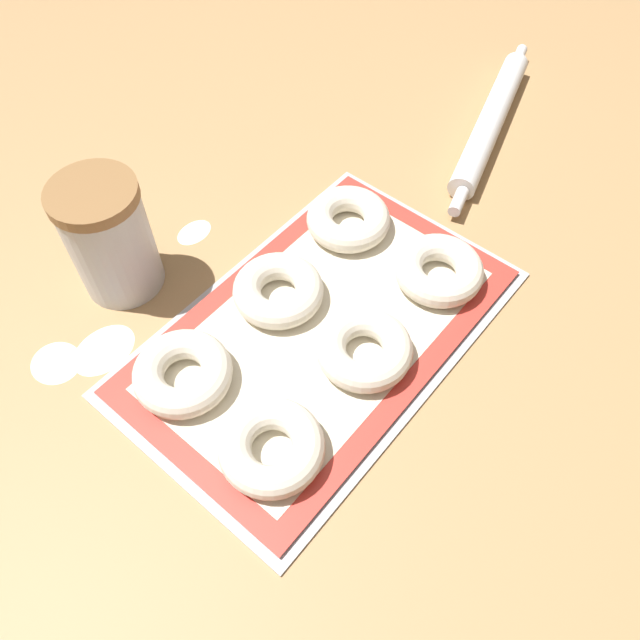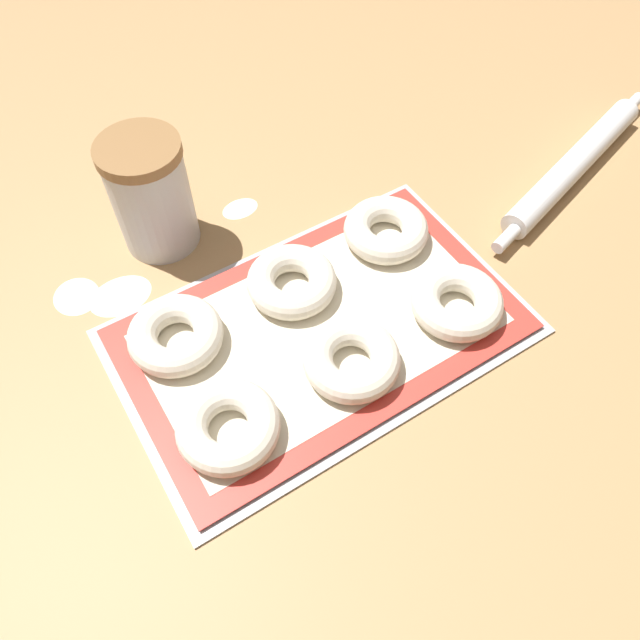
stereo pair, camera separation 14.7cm
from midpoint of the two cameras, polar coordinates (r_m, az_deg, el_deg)
ground_plane at (r=0.83m, az=5.69°, el=-2.62°), size 2.80×2.80×0.00m
baking_tray at (r=0.84m, az=4.97°, el=-1.69°), size 0.54×0.34×0.01m
baking_mat at (r=0.83m, az=4.99°, el=-1.48°), size 0.51×0.31×0.00m
bagel_front_left at (r=0.74m, az=-2.81°, el=-10.49°), size 0.12×0.12×0.04m
bagel_front_center at (r=0.79m, az=8.00°, el=-4.41°), size 0.12×0.12×0.04m
bagel_front_right at (r=0.87m, az=17.18°, el=0.96°), size 0.12×0.12×0.04m
bagel_back_left at (r=0.81m, az=-8.15°, el=-2.05°), size 0.12×0.12×0.04m
bagel_back_center at (r=0.85m, az=2.05°, el=2.81°), size 0.12×0.12×0.04m
bagel_back_right at (r=0.93m, az=10.58°, el=7.59°), size 0.12×0.12×0.04m
flour_canister at (r=0.90m, az=-10.75°, el=10.68°), size 0.12×0.12×0.17m
rolling_pin at (r=1.13m, az=25.80°, el=12.29°), size 0.46×0.15×0.04m
flour_patch_near at (r=0.91m, az=-17.30°, el=1.54°), size 0.06×0.07×0.00m
flour_patch_far at (r=0.90m, az=-13.51°, el=1.63°), size 0.09×0.07×0.00m
flour_patch_side at (r=0.98m, az=-3.13°, el=9.71°), size 0.06×0.04×0.00m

